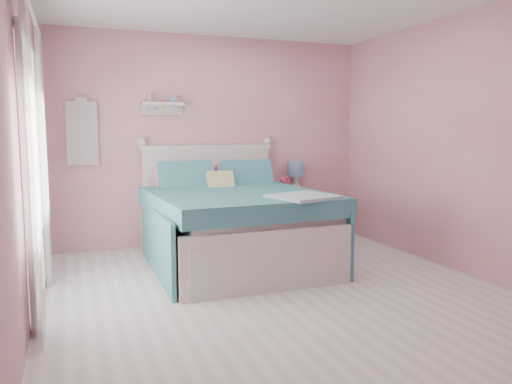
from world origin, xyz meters
TOP-DOWN VIEW (x-y plane):
  - floor at (0.00, 0.00)m, footprint 4.50×4.50m
  - room_shell at (0.00, 0.00)m, footprint 4.50×4.50m
  - bed at (-0.07, 1.17)m, footprint 1.81×2.21m
  - nightstand at (1.01, 2.03)m, footprint 0.41×0.40m
  - table_lamp at (1.13, 2.13)m, footprint 0.22×0.22m
  - vase at (0.94, 2.06)m, footprint 0.17×0.17m
  - teacup at (0.98, 1.90)m, footprint 0.13×0.13m
  - roses at (0.94, 2.05)m, footprint 0.14×0.11m
  - wall_shelf at (-0.63, 2.19)m, footprint 0.50×0.15m
  - hanging_dress at (-1.55, 2.18)m, footprint 0.34×0.03m
  - french_door at (-1.97, 0.40)m, footprint 0.04×1.32m
  - curtain_near at (-1.92, -0.34)m, footprint 0.04×0.40m
  - curtain_far at (-1.92, 1.14)m, footprint 0.04×0.40m

SIDE VIEW (x-z plane):
  - floor at x=0.00m, z-range 0.00..0.00m
  - nightstand at x=1.01m, z-range 0.00..0.59m
  - bed at x=-0.07m, z-range -0.21..1.04m
  - teacup at x=0.98m, z-range 0.59..0.67m
  - vase at x=0.94m, z-range 0.59..0.74m
  - roses at x=0.94m, z-range 0.72..0.84m
  - table_lamp at x=1.13m, z-range 0.67..1.12m
  - french_door at x=-1.97m, z-range -0.01..2.15m
  - curtain_near at x=-1.92m, z-range 0.02..2.34m
  - curtain_far at x=-1.92m, z-range 0.02..2.34m
  - hanging_dress at x=-1.55m, z-range 1.04..1.76m
  - room_shell at x=0.00m, z-range -0.67..3.83m
  - wall_shelf at x=-0.63m, z-range 1.61..1.86m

